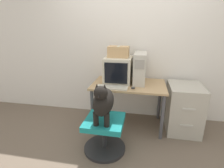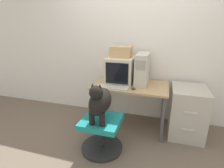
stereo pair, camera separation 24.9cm
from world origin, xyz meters
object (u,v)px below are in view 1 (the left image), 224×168
at_px(dog, 103,101).
at_px(filing_cabinet, 183,108).
at_px(crt_monitor, 118,70).
at_px(office_chair, 105,133).
at_px(pc_tower, 140,68).
at_px(cardboard_box, 119,52).
at_px(keyboard, 112,87).

distance_m(dog, filing_cabinet, 1.40).
relative_size(crt_monitor, office_chair, 0.87).
xyz_separation_m(pc_tower, cardboard_box, (-0.34, -0.01, 0.25)).
distance_m(pc_tower, office_chair, 1.14).
bearing_deg(dog, keyboard, 87.68).
xyz_separation_m(crt_monitor, keyboard, (-0.04, -0.34, -0.19)).
bearing_deg(crt_monitor, dog, -94.06).
relative_size(dog, filing_cabinet, 0.71).
relative_size(pc_tower, cardboard_box, 1.53).
height_order(office_chair, cardboard_box, cardboard_box).
relative_size(filing_cabinet, cardboard_box, 2.35).
xyz_separation_m(crt_monitor, dog, (-0.06, -0.81, -0.20)).
bearing_deg(dog, pc_tower, 64.21).
bearing_deg(crt_monitor, pc_tower, 2.09).
bearing_deg(cardboard_box, office_chair, -94.24).
relative_size(keyboard, filing_cabinet, 0.61).
bearing_deg(crt_monitor, office_chair, -94.26).
distance_m(keyboard, cardboard_box, 0.58).
height_order(keyboard, filing_cabinet, keyboard).
distance_m(pc_tower, dog, 0.95).
relative_size(keyboard, cardboard_box, 1.44).
height_order(pc_tower, filing_cabinet, pc_tower).
bearing_deg(filing_cabinet, office_chair, -147.06).
height_order(pc_tower, office_chair, pc_tower).
bearing_deg(keyboard, cardboard_box, 83.57).
height_order(keyboard, cardboard_box, cardboard_box).
bearing_deg(keyboard, crt_monitor, 83.50).
relative_size(office_chair, filing_cabinet, 0.75).
bearing_deg(pc_tower, keyboard, -137.37).
bearing_deg(cardboard_box, dog, -94.04).
bearing_deg(filing_cabinet, dog, -145.65).
bearing_deg(pc_tower, filing_cabinet, -5.21).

